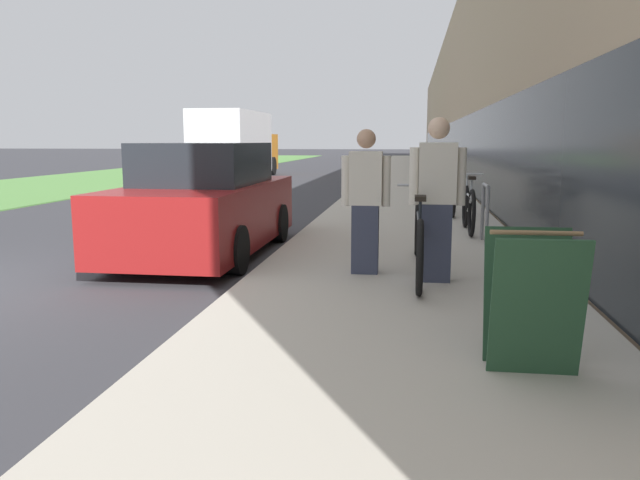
{
  "coord_description": "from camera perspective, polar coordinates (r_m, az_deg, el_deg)",
  "views": [
    {
      "loc": [
        5.29,
        -5.57,
        1.6
      ],
      "look_at": [
        2.72,
        12.25,
        -1.28
      ],
      "focal_mm": 35.0,
      "sensor_mm": 36.0,
      "label": 1
    }
  ],
  "objects": [
    {
      "name": "sidewalk_slab",
      "position": [
        26.61,
        8.1,
        5.71
      ],
      "size": [
        3.36,
        70.0,
        0.15
      ],
      "color": "#BCB5A5",
      "rests_on": "ground"
    },
    {
      "name": "storefront_facade",
      "position": [
        35.25,
        19.5,
        11.72
      ],
      "size": [
        10.01,
        70.0,
        7.07
      ],
      "color": "tan",
      "rests_on": "ground"
    },
    {
      "name": "lawn_strip",
      "position": [
        33.19,
        -14.63,
        6.06
      ],
      "size": [
        7.18,
        70.0,
        0.03
      ],
      "color": "#5B9347",
      "rests_on": "ground"
    },
    {
      "name": "tandem_bicycle",
      "position": [
        6.94,
        8.99,
        0.19
      ],
      "size": [
        0.52,
        2.83,
        0.93
      ],
      "color": "black",
      "rests_on": "sidewalk_slab"
    },
    {
      "name": "person_rider",
      "position": [
        6.53,
        10.63,
        3.61
      ],
      "size": [
        0.57,
        0.22,
        1.69
      ],
      "color": "#33384C",
      "rests_on": "sidewalk_slab"
    },
    {
      "name": "person_bystander",
      "position": [
        6.84,
        4.19,
        3.51
      ],
      "size": [
        0.54,
        0.21,
        1.57
      ],
      "color": "#33384C",
      "rests_on": "sidewalk_slab"
    },
    {
      "name": "bike_rack_hoop",
      "position": [
        9.22,
        14.86,
        2.93
      ],
      "size": [
        0.05,
        0.6,
        0.84
      ],
      "color": "gray",
      "rests_on": "sidewalk_slab"
    },
    {
      "name": "cruiser_bike_nearest",
      "position": [
        10.25,
        13.42,
        2.87
      ],
      "size": [
        0.52,
        1.8,
        0.92
      ],
      "color": "black",
      "rests_on": "sidewalk_slab"
    },
    {
      "name": "cruiser_bike_middle",
      "position": [
        12.66,
        11.93,
        4.09
      ],
      "size": [
        0.52,
        1.87,
        0.93
      ],
      "color": "black",
      "rests_on": "sidewalk_slab"
    },
    {
      "name": "sandwich_board_sign",
      "position": [
        4.2,
        18.84,
        -5.22
      ],
      "size": [
        0.56,
        0.56,
        0.9
      ],
      "color": "#23472D",
      "rests_on": "sidewalk_slab"
    },
    {
      "name": "parked_sedan_curbside",
      "position": [
        8.92,
        -10.4,
        3.24
      ],
      "size": [
        1.76,
        4.15,
        1.57
      ],
      "color": "maroon",
      "rests_on": "ground"
    },
    {
      "name": "moving_truck",
      "position": [
        27.13,
        -7.68,
        8.61
      ],
      "size": [
        2.26,
        7.14,
        2.79
      ],
      "color": "orange",
      "rests_on": "ground"
    }
  ]
}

